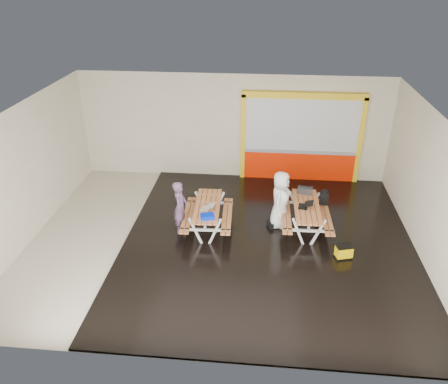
# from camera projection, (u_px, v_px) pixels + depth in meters

# --- Properties ---
(room) EXTENTS (10.02, 8.02, 3.52)m
(room) POSITION_uv_depth(u_px,v_px,m) (220.00, 182.00, 10.96)
(room) COLOR beige
(room) RESTS_ON ground
(deck) EXTENTS (7.50, 7.98, 0.05)m
(deck) POSITION_uv_depth(u_px,v_px,m) (268.00, 243.00, 11.65)
(deck) COLOR black
(deck) RESTS_ON room
(kiosk) EXTENTS (3.88, 0.16, 3.00)m
(kiosk) POSITION_uv_depth(u_px,v_px,m) (301.00, 140.00, 14.38)
(kiosk) COLOR #F92300
(kiosk) RESTS_ON room
(picnic_table_left) EXTENTS (1.38, 1.98, 0.77)m
(picnic_table_left) POSITION_uv_depth(u_px,v_px,m) (208.00, 211.00, 12.00)
(picnic_table_left) COLOR #C0723E
(picnic_table_left) RESTS_ON deck
(picnic_table_right) EXTENTS (1.35, 1.96, 0.78)m
(picnic_table_right) POSITION_uv_depth(u_px,v_px,m) (306.00, 212.00, 11.97)
(picnic_table_right) COLOR #C0723E
(picnic_table_right) RESTS_ON deck
(person_left) EXTENTS (0.36, 0.54, 1.46)m
(person_left) POSITION_uv_depth(u_px,v_px,m) (180.00, 207.00, 11.76)
(person_left) COLOR #634668
(person_left) RESTS_ON deck
(person_right) EXTENTS (0.71, 0.92, 1.66)m
(person_right) POSITION_uv_depth(u_px,v_px,m) (280.00, 200.00, 12.07)
(person_right) COLOR white
(person_right) RESTS_ON deck
(laptop_left) EXTENTS (0.40, 0.38, 0.15)m
(laptop_left) POSITION_uv_depth(u_px,v_px,m) (208.00, 207.00, 11.72)
(laptop_left) COLOR silver
(laptop_left) RESTS_ON picnic_table_left
(laptop_right) EXTENTS (0.42, 0.39, 0.16)m
(laptop_right) POSITION_uv_depth(u_px,v_px,m) (305.00, 205.00, 11.79)
(laptop_right) COLOR black
(laptop_right) RESTS_ON picnic_table_right
(blue_pouch) EXTENTS (0.39, 0.32, 0.10)m
(blue_pouch) POSITION_uv_depth(u_px,v_px,m) (207.00, 216.00, 11.31)
(blue_pouch) COLOR #0021C8
(blue_pouch) RESTS_ON picnic_table_left
(toolbox) EXTENTS (0.43, 0.27, 0.23)m
(toolbox) POSITION_uv_depth(u_px,v_px,m) (305.00, 190.00, 12.49)
(toolbox) COLOR black
(toolbox) RESTS_ON picnic_table_right
(backpack) EXTENTS (0.27, 0.19, 0.42)m
(backpack) POSITION_uv_depth(u_px,v_px,m) (324.00, 197.00, 12.43)
(backpack) COLOR black
(backpack) RESTS_ON picnic_table_right
(dark_case) EXTENTS (0.47, 0.41, 0.15)m
(dark_case) POSITION_uv_depth(u_px,v_px,m) (275.00, 224.00, 12.31)
(dark_case) COLOR black
(dark_case) RESTS_ON deck
(fluke_bag) EXTENTS (0.47, 0.37, 0.35)m
(fluke_bag) POSITION_uv_depth(u_px,v_px,m) (344.00, 252.00, 10.97)
(fluke_bag) COLOR black
(fluke_bag) RESTS_ON deck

